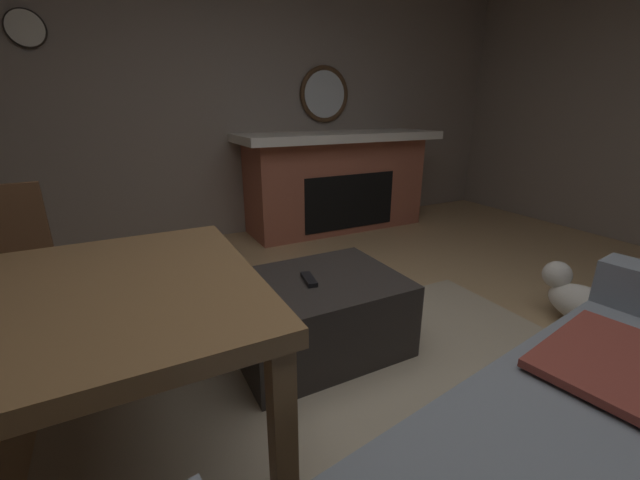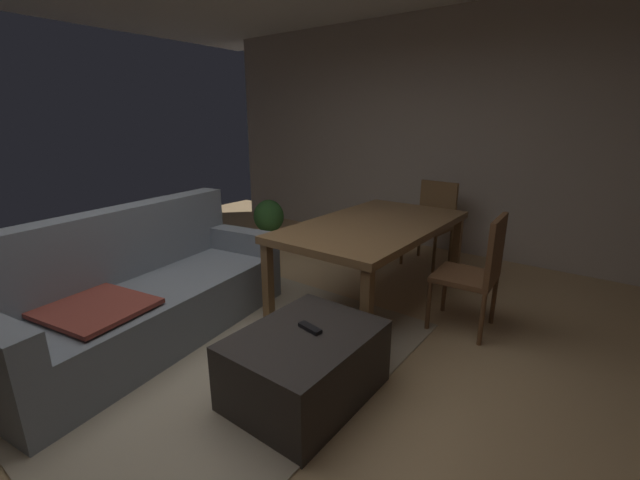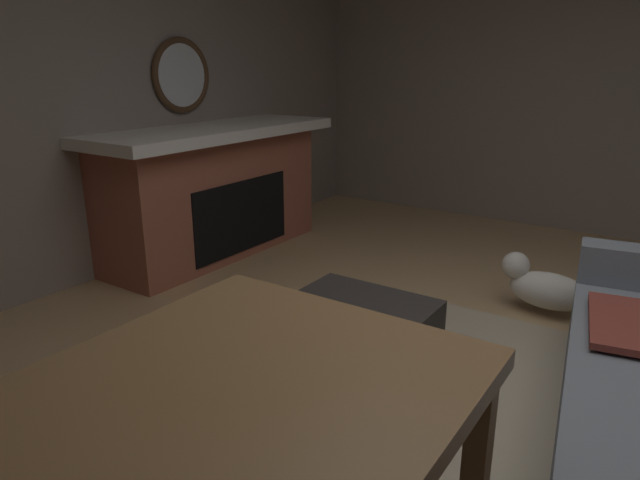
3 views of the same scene
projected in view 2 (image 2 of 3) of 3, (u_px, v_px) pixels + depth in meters
The scene contains 10 objects.
floor at pixel (216, 364), 2.76m from camera, with size 8.36×8.36×0.00m, color tan.
wall_right_window_side at pixel (432, 135), 5.01m from camera, with size 0.12×6.44×2.82m, color #B2A59B.
area_rug at pixel (231, 356), 2.85m from camera, with size 2.60×2.00×0.01m, color tan.
couch at pixel (142, 295), 3.04m from camera, with size 2.30×1.18×0.96m.
ottoman_coffee_table at pixel (306, 365), 2.40m from camera, with size 0.88×0.66×0.42m, color #2D2826.
tv_remote at pixel (310, 328), 2.37m from camera, with size 0.05×0.16×0.02m, color black.
dining_table at pixel (374, 230), 3.55m from camera, with size 1.87×1.03×0.74m.
dining_chair_east at pixel (432, 218), 4.60m from camera, with size 0.48×0.48×0.93m.
dining_chair_south at pixel (478, 268), 3.07m from camera, with size 0.46×0.46×0.93m.
potted_plant at pixel (269, 217), 5.45m from camera, with size 0.40×0.40×0.57m.
Camera 2 is at (-1.48, -2.01, 1.61)m, focal length 22.70 mm.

